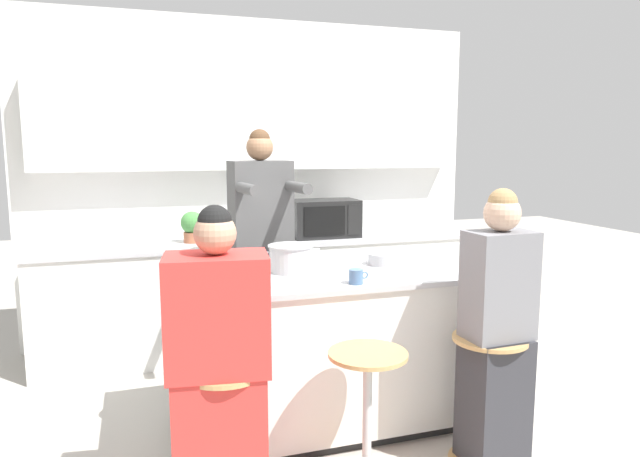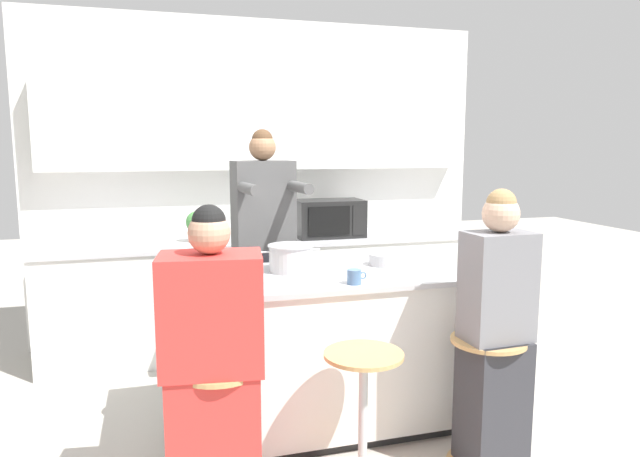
{
  "view_description": "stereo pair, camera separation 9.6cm",
  "coord_description": "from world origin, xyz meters",
  "px_view_note": "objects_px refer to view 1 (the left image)",
  "views": [
    {
      "loc": [
        -1.01,
        -3.04,
        1.65
      ],
      "look_at": [
        0.0,
        0.08,
        1.17
      ],
      "focal_mm": 32.0,
      "sensor_mm": 36.0,
      "label": 1
    },
    {
      "loc": [
        -0.92,
        -3.07,
        1.65
      ],
      "look_at": [
        0.0,
        0.08,
        1.17
      ],
      "focal_mm": 32.0,
      "sensor_mm": 36.0,
      "label": 2
    }
  ],
  "objects_px": {
    "kitchen_island": "(324,349)",
    "cooking_pot": "(291,258)",
    "fruit_bowl": "(385,259)",
    "bar_stool_leftmost": "(226,433)",
    "coffee_cup_near": "(356,277)",
    "person_cooking": "(262,260)",
    "bar_stool_center": "(367,413)",
    "person_seated_near": "(496,340)",
    "microwave": "(324,218)",
    "potted_plant": "(192,226)",
    "bar_stool_rightmost": "(488,394)",
    "banana_bunch": "(236,279)",
    "person_wrapped_blanket": "(219,375)"
  },
  "relations": [
    {
      "from": "fruit_bowl",
      "to": "coffee_cup_near",
      "type": "bearing_deg",
      "value": -130.8
    },
    {
      "from": "bar_stool_center",
      "to": "coffee_cup_near",
      "type": "relative_size",
      "value": 6.32
    },
    {
      "from": "person_seated_near",
      "to": "banana_bunch",
      "type": "bearing_deg",
      "value": 152.34
    },
    {
      "from": "bar_stool_leftmost",
      "to": "fruit_bowl",
      "type": "xyz_separation_m",
      "value": [
        1.11,
        0.76,
        0.58
      ]
    },
    {
      "from": "bar_stool_leftmost",
      "to": "potted_plant",
      "type": "relative_size",
      "value": 2.8
    },
    {
      "from": "bar_stool_leftmost",
      "to": "bar_stool_center",
      "type": "xyz_separation_m",
      "value": [
        0.68,
        -0.02,
        0.0
      ]
    },
    {
      "from": "bar_stool_center",
      "to": "person_seated_near",
      "type": "relative_size",
      "value": 0.47
    },
    {
      "from": "person_wrapped_blanket",
      "to": "cooking_pot",
      "type": "height_order",
      "value": "person_wrapped_blanket"
    },
    {
      "from": "kitchen_island",
      "to": "bar_stool_leftmost",
      "type": "height_order",
      "value": "kitchen_island"
    },
    {
      "from": "kitchen_island",
      "to": "person_cooking",
      "type": "xyz_separation_m",
      "value": [
        -0.21,
        0.74,
        0.41
      ]
    },
    {
      "from": "coffee_cup_near",
      "to": "person_cooking",
      "type": "bearing_deg",
      "value": 105.72
    },
    {
      "from": "bar_stool_leftmost",
      "to": "coffee_cup_near",
      "type": "bearing_deg",
      "value": 24.95
    },
    {
      "from": "cooking_pot",
      "to": "bar_stool_leftmost",
      "type": "bearing_deg",
      "value": -124.09
    },
    {
      "from": "bar_stool_rightmost",
      "to": "banana_bunch",
      "type": "relative_size",
      "value": 4.4
    },
    {
      "from": "person_cooking",
      "to": "fruit_bowl",
      "type": "height_order",
      "value": "person_cooking"
    },
    {
      "from": "kitchen_island",
      "to": "cooking_pot",
      "type": "xyz_separation_m",
      "value": [
        -0.17,
        0.11,
        0.54
      ]
    },
    {
      "from": "bar_stool_rightmost",
      "to": "cooking_pot",
      "type": "distance_m",
      "value": 1.3
    },
    {
      "from": "coffee_cup_near",
      "to": "microwave",
      "type": "bearing_deg",
      "value": 77.2
    },
    {
      "from": "kitchen_island",
      "to": "bar_stool_leftmost",
      "type": "bearing_deg",
      "value": -136.57
    },
    {
      "from": "kitchen_island",
      "to": "cooking_pot",
      "type": "relative_size",
      "value": 4.8
    },
    {
      "from": "bar_stool_rightmost",
      "to": "coffee_cup_near",
      "type": "height_order",
      "value": "coffee_cup_near"
    },
    {
      "from": "bar_stool_leftmost",
      "to": "person_wrapped_blanket",
      "type": "distance_m",
      "value": 0.29
    },
    {
      "from": "person_cooking",
      "to": "person_seated_near",
      "type": "distance_m",
      "value": 1.69
    },
    {
      "from": "microwave",
      "to": "person_wrapped_blanket",
      "type": "bearing_deg",
      "value": -119.47
    },
    {
      "from": "person_wrapped_blanket",
      "to": "coffee_cup_near",
      "type": "bearing_deg",
      "value": 33.2
    },
    {
      "from": "kitchen_island",
      "to": "person_wrapped_blanket",
      "type": "height_order",
      "value": "person_wrapped_blanket"
    },
    {
      "from": "person_cooking",
      "to": "banana_bunch",
      "type": "distance_m",
      "value": 0.88
    },
    {
      "from": "kitchen_island",
      "to": "fruit_bowl",
      "type": "bearing_deg",
      "value": 15.17
    },
    {
      "from": "potted_plant",
      "to": "bar_stool_leftmost",
      "type": "bearing_deg",
      "value": -92.05
    },
    {
      "from": "person_cooking",
      "to": "cooking_pot",
      "type": "distance_m",
      "value": 0.64
    },
    {
      "from": "cooking_pot",
      "to": "microwave",
      "type": "xyz_separation_m",
      "value": [
        0.64,
        1.3,
        0.05
      ]
    },
    {
      "from": "fruit_bowl",
      "to": "banana_bunch",
      "type": "height_order",
      "value": "fruit_bowl"
    },
    {
      "from": "person_wrapped_blanket",
      "to": "cooking_pot",
      "type": "xyz_separation_m",
      "value": [
        0.54,
        0.77,
        0.34
      ]
    },
    {
      "from": "bar_stool_rightmost",
      "to": "person_wrapped_blanket",
      "type": "distance_m",
      "value": 1.41
    },
    {
      "from": "kitchen_island",
      "to": "person_seated_near",
      "type": "xyz_separation_m",
      "value": [
        0.7,
        -0.66,
        0.2
      ]
    },
    {
      "from": "bar_stool_center",
      "to": "person_seated_near",
      "type": "xyz_separation_m",
      "value": [
        0.7,
        -0.01,
        0.29
      ]
    },
    {
      "from": "person_wrapped_blanket",
      "to": "coffee_cup_near",
      "type": "distance_m",
      "value": 0.92
    },
    {
      "from": "bar_stool_rightmost",
      "to": "fruit_bowl",
      "type": "xyz_separation_m",
      "value": [
        -0.24,
        0.77,
        0.58
      ]
    },
    {
      "from": "microwave",
      "to": "potted_plant",
      "type": "bearing_deg",
      "value": 177.2
    },
    {
      "from": "kitchen_island",
      "to": "bar_stool_center",
      "type": "height_order",
      "value": "kitchen_island"
    },
    {
      "from": "bar_stool_center",
      "to": "bar_stool_rightmost",
      "type": "distance_m",
      "value": 0.68
    },
    {
      "from": "coffee_cup_near",
      "to": "potted_plant",
      "type": "xyz_separation_m",
      "value": [
        -0.68,
        1.75,
        0.07
      ]
    },
    {
      "from": "fruit_bowl",
      "to": "banana_bunch",
      "type": "xyz_separation_m",
      "value": [
        -0.95,
        -0.19,
        -0.01
      ]
    },
    {
      "from": "fruit_bowl",
      "to": "bar_stool_center",
      "type": "bearing_deg",
      "value": -119.21
    },
    {
      "from": "bar_stool_center",
      "to": "person_cooking",
      "type": "distance_m",
      "value": 1.49
    },
    {
      "from": "bar_stool_rightmost",
      "to": "microwave",
      "type": "bearing_deg",
      "value": 95.75
    },
    {
      "from": "bar_stool_leftmost",
      "to": "microwave",
      "type": "bearing_deg",
      "value": 60.83
    },
    {
      "from": "cooking_pot",
      "to": "fruit_bowl",
      "type": "relative_size",
      "value": 1.73
    },
    {
      "from": "bar_stool_center",
      "to": "microwave",
      "type": "xyz_separation_m",
      "value": [
        0.47,
        2.07,
        0.67
      ]
    },
    {
      "from": "person_cooking",
      "to": "coffee_cup_near",
      "type": "xyz_separation_m",
      "value": [
        0.29,
        -1.03,
        0.09
      ]
    }
  ]
}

